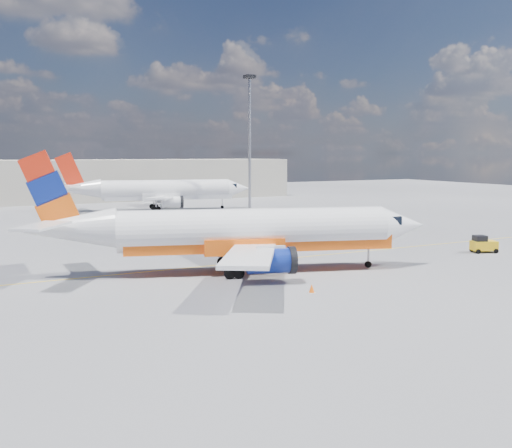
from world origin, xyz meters
name	(u,v)px	position (x,y,z in m)	size (l,w,h in m)	color
ground	(275,267)	(0.00, 0.00, 0.00)	(240.00, 240.00, 0.00)	#5E5E63
taxi_line	(259,261)	(0.00, 3.00, 0.01)	(70.00, 0.15, 0.01)	yellow
terminal_main	(119,180)	(5.00, 75.00, 4.00)	(70.00, 14.00, 8.00)	beige
main_jet	(241,232)	(-3.29, -0.49, 3.19)	(31.65, 24.11, 9.58)	white
second_jet	(160,191)	(5.85, 50.11, 3.16)	(31.41, 24.20, 9.48)	white
gse_tug	(483,244)	(20.80, -2.59, 0.77)	(2.56, 2.05, 1.63)	black
traffic_cone	(312,289)	(-1.97, -8.67, 0.30)	(0.44, 0.44, 0.61)	white
floodlight_mast	(250,130)	(18.50, 42.57, 12.92)	(1.57, 1.57, 21.55)	gray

